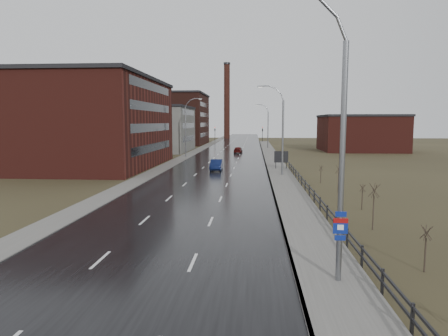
% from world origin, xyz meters
% --- Properties ---
extents(ground, '(320.00, 320.00, 0.00)m').
position_xyz_m(ground, '(0.00, 0.00, 0.00)').
color(ground, '#2D2819').
rests_on(ground, ground).
extents(road, '(14.00, 300.00, 0.06)m').
position_xyz_m(road, '(0.00, 60.00, 0.03)').
color(road, black).
rests_on(road, ground).
extents(sidewalk_right, '(3.20, 180.00, 0.18)m').
position_xyz_m(sidewalk_right, '(8.60, 35.00, 0.09)').
color(sidewalk_right, '#595651').
rests_on(sidewalk_right, ground).
extents(curb_right, '(0.16, 180.00, 0.18)m').
position_xyz_m(curb_right, '(7.08, 35.00, 0.09)').
color(curb_right, slate).
rests_on(curb_right, ground).
extents(sidewalk_left, '(2.40, 260.00, 0.12)m').
position_xyz_m(sidewalk_left, '(-8.20, 60.00, 0.06)').
color(sidewalk_left, '#595651').
rests_on(sidewalk_left, ground).
extents(warehouse_near, '(22.44, 28.56, 13.50)m').
position_xyz_m(warehouse_near, '(-20.99, 45.00, 6.76)').
color(warehouse_near, '#471914').
rests_on(warehouse_near, ground).
extents(warehouse_mid, '(16.32, 20.40, 10.50)m').
position_xyz_m(warehouse_mid, '(-17.99, 78.00, 5.26)').
color(warehouse_mid, slate).
rests_on(warehouse_mid, ground).
extents(warehouse_far, '(26.52, 24.48, 15.50)m').
position_xyz_m(warehouse_far, '(-22.99, 108.00, 7.76)').
color(warehouse_far, '#331611').
rests_on(warehouse_far, ground).
extents(building_right, '(18.36, 16.32, 8.50)m').
position_xyz_m(building_right, '(30.30, 82.00, 4.26)').
color(building_right, '#471914').
rests_on(building_right, ground).
extents(smokestack, '(2.70, 2.70, 30.70)m').
position_xyz_m(smokestack, '(-6.00, 150.00, 15.50)').
color(smokestack, '#331611').
rests_on(smokestack, ground).
extents(streetlight_main, '(3.91, 0.29, 12.11)m').
position_xyz_m(streetlight_main, '(8.47, 2.00, 6.06)').
color(streetlight_main, slate).
rests_on(streetlight_main, ground).
extents(streetlight_right_mid, '(3.36, 0.28, 11.35)m').
position_xyz_m(streetlight_right_mid, '(8.50, 36.00, 5.84)').
color(streetlight_right_mid, slate).
rests_on(streetlight_right_mid, ground).
extents(streetlight_left, '(3.36, 0.28, 11.35)m').
position_xyz_m(streetlight_left, '(-7.70, 62.00, 5.84)').
color(streetlight_left, slate).
rests_on(streetlight_left, ground).
extents(streetlight_right_far, '(3.36, 0.28, 11.35)m').
position_xyz_m(streetlight_right_far, '(8.50, 90.00, 5.84)').
color(streetlight_right_far, slate).
rests_on(streetlight_right_far, ground).
extents(guardrail, '(0.10, 53.05, 1.10)m').
position_xyz_m(guardrail, '(10.30, 18.31, 0.71)').
color(guardrail, black).
rests_on(guardrail, ground).
extents(shrub_b, '(0.52, 0.54, 2.17)m').
position_xyz_m(shrub_b, '(13.02, 3.69, 1.15)').
color(shrub_b, '#382D23').
rests_on(shrub_b, ground).
extents(shrub_c, '(0.70, 0.74, 2.98)m').
position_xyz_m(shrub_c, '(12.77, 10.86, 1.59)').
color(shrub_c, '#382D23').
rests_on(shrub_c, ground).
extents(shrub_d, '(0.48, 0.51, 2.01)m').
position_xyz_m(shrub_d, '(13.66, 16.82, 1.07)').
color(shrub_d, '#382D23').
rests_on(shrub_d, ground).
extents(shrub_e, '(0.63, 0.67, 2.68)m').
position_xyz_m(shrub_e, '(13.39, 24.37, 1.42)').
color(shrub_e, '#382D23').
rests_on(shrub_e, ground).
extents(shrub_f, '(0.48, 0.50, 1.99)m').
position_xyz_m(shrub_f, '(12.70, 30.37, 1.06)').
color(shrub_f, '#382D23').
rests_on(shrub_f, ground).
extents(billboard, '(1.98, 0.17, 2.69)m').
position_xyz_m(billboard, '(9.10, 42.67, 1.78)').
color(billboard, black).
rests_on(billboard, ground).
extents(traffic_light_left, '(0.58, 2.73, 5.30)m').
position_xyz_m(traffic_light_left, '(-8.00, 120.00, 4.60)').
color(traffic_light_left, black).
rests_on(traffic_light_left, ground).
extents(traffic_light_right, '(0.58, 2.73, 5.30)m').
position_xyz_m(traffic_light_right, '(8.00, 120.00, 4.60)').
color(traffic_light_right, black).
rests_on(traffic_light_right, ground).
extents(car_near, '(1.66, 4.58, 1.50)m').
position_xyz_m(car_near, '(-0.06, 41.20, 0.75)').
color(car_near, '#0B143A').
rests_on(car_near, ground).
extents(car_far, '(1.96, 4.23, 1.40)m').
position_xyz_m(car_far, '(1.74, 72.83, 0.70)').
color(car_far, '#430C0B').
rests_on(car_far, ground).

